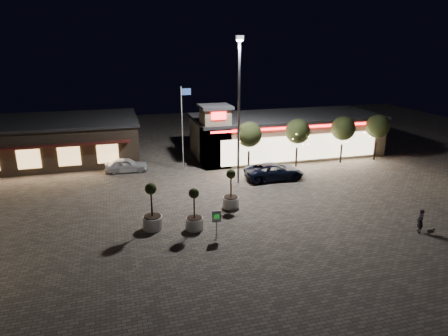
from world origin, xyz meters
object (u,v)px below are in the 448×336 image
object	(u,v)px
pickup_truck	(274,171)
planter_mid	(194,217)
white_sedan	(126,165)
pedestrian	(420,221)
planter_left	(152,215)
valet_sign	(217,219)

from	to	relation	value
pickup_truck	planter_mid	xyz separation A→B (m)	(-8.95, -7.99, 0.14)
pickup_truck	planter_mid	world-z (taller)	planter_mid
white_sedan	pedestrian	xyz separation A→B (m)	(17.84, -18.14, 0.11)
pedestrian	planter_mid	distance (m)	14.70
pedestrian	planter_mid	bearing A→B (deg)	-88.55
pickup_truck	planter_left	distance (m)	13.68
planter_left	planter_mid	xyz separation A→B (m)	(2.67, -0.79, -0.11)
pedestrian	planter_mid	world-z (taller)	planter_mid
white_sedan	valet_sign	size ratio (longest dim) A/B	2.24
pickup_truck	planter_left	world-z (taller)	planter_left
pickup_truck	white_sedan	distance (m)	13.99
pedestrian	planter_left	size ratio (longest dim) A/B	0.49
pedestrian	planter_mid	xyz separation A→B (m)	(-14.03, 4.40, 0.10)
pickup_truck	valet_sign	xyz separation A→B (m)	(-7.82, -9.42, 0.50)
pickup_truck	valet_sign	bearing A→B (deg)	141.69
planter_mid	valet_sign	xyz separation A→B (m)	(1.14, -1.43, 0.36)
valet_sign	pedestrian	bearing A→B (deg)	-12.97
white_sedan	planter_mid	xyz separation A→B (m)	(3.81, -13.73, 0.21)
valet_sign	pickup_truck	bearing A→B (deg)	50.33
pedestrian	planter_left	bearing A→B (deg)	-88.39
planter_mid	valet_sign	size ratio (longest dim) A/B	1.62
pedestrian	planter_left	world-z (taller)	planter_left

